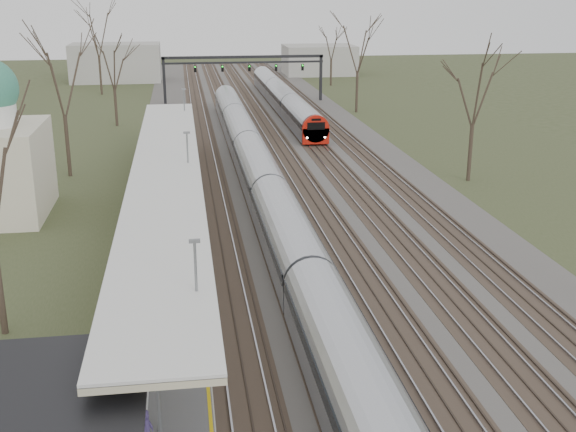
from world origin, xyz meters
name	(u,v)px	position (x,y,z in m)	size (l,w,h in m)	color
track_bed	(273,150)	(0.26, 55.00, 0.06)	(24.00, 160.00, 0.22)	#474442
platform	(169,204)	(-9.05, 37.50, 0.50)	(3.50, 69.00, 1.00)	#9E9B93
canopy	(166,170)	(-9.05, 32.99, 3.93)	(4.10, 50.00, 3.11)	slate
signal_gantry	(244,65)	(0.29, 84.99, 4.91)	(21.00, 0.59, 6.08)	black
tree_west_far	(61,75)	(-17.00, 48.00, 8.02)	(5.50, 5.50, 11.33)	#2D231C
tree_east_far	(475,87)	(14.00, 42.00, 7.29)	(5.00, 5.00, 10.30)	#2D231C
train_near	(258,171)	(-2.50, 41.82, 1.48)	(2.62, 75.21, 3.05)	#9FA2A9
train_far	(283,98)	(4.50, 78.45, 1.48)	(2.62, 45.21, 3.05)	#9FA2A9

